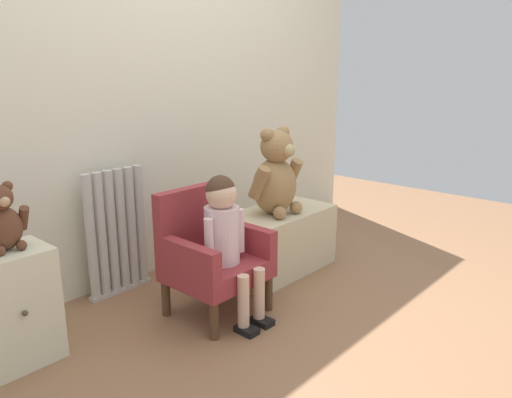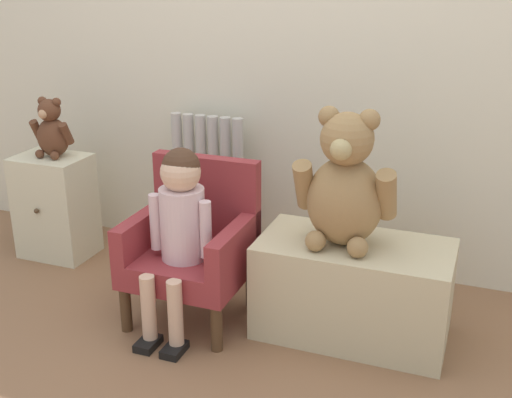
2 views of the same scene
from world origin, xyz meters
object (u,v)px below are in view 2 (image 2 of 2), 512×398
(large_teddy_bear, at_px, (345,186))
(small_teddy_bear, at_px, (52,131))
(radiator, at_px, (208,187))
(child_armchair, at_px, (194,243))
(child_figure, at_px, (179,216))
(low_bench, at_px, (353,289))
(small_dresser, at_px, (56,206))

(large_teddy_bear, distance_m, small_teddy_bear, 1.45)
(small_teddy_bear, bearing_deg, large_teddy_bear, -9.03)
(radiator, relative_size, child_armchair, 1.10)
(child_figure, relative_size, small_teddy_bear, 2.59)
(child_armchair, distance_m, child_figure, 0.19)
(radiator, height_order, child_armchair, radiator)
(low_bench, relative_size, large_teddy_bear, 1.41)
(small_teddy_bear, bearing_deg, child_armchair, -18.57)
(small_dresser, xyz_separation_m, child_figure, (0.87, -0.38, 0.22))
(radiator, xyz_separation_m, child_armchair, (0.19, -0.54, -0.03))
(child_figure, bearing_deg, small_teddy_bear, 155.16)
(child_figure, bearing_deg, large_teddy_bear, 16.12)
(small_dresser, distance_m, low_bench, 1.51)
(large_teddy_bear, height_order, small_teddy_bear, large_teddy_bear)
(large_teddy_bear, bearing_deg, low_bench, 18.18)
(low_bench, bearing_deg, large_teddy_bear, -161.82)
(radiator, distance_m, small_teddy_bear, 0.77)
(child_armchair, bearing_deg, radiator, 109.09)
(radiator, bearing_deg, child_armchair, -70.91)
(radiator, bearing_deg, low_bench, -29.69)
(child_figure, height_order, large_teddy_bear, large_teddy_bear)
(child_figure, height_order, low_bench, child_figure)
(small_dresser, relative_size, small_teddy_bear, 1.79)
(child_armchair, height_order, small_teddy_bear, small_teddy_bear)
(radiator, relative_size, large_teddy_bear, 1.36)
(radiator, relative_size, small_teddy_bear, 2.48)
(low_bench, bearing_deg, small_dresser, 172.42)
(child_armchair, xyz_separation_m, low_bench, (0.63, 0.07, -0.12))
(child_armchair, xyz_separation_m, child_figure, (-0.00, -0.11, 0.16))
(radiator, height_order, small_teddy_bear, small_teddy_bear)
(radiator, xyz_separation_m, small_teddy_bear, (-0.67, -0.25, 0.28))
(radiator, xyz_separation_m, child_figure, (0.19, -0.65, 0.12))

